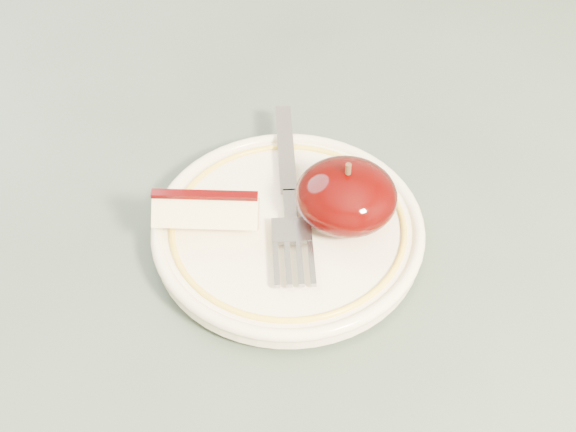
% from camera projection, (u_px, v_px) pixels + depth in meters
% --- Properties ---
extents(table, '(0.90, 0.90, 0.75)m').
position_uv_depth(table, '(261.00, 293.00, 0.65)').
color(table, brown).
rests_on(table, ground).
extents(plate, '(0.19, 0.19, 0.02)m').
position_uv_depth(plate, '(288.00, 230.00, 0.56)').
color(plate, white).
rests_on(plate, table).
extents(apple_half, '(0.07, 0.07, 0.05)m').
position_uv_depth(apple_half, '(346.00, 196.00, 0.54)').
color(apple_half, black).
rests_on(apple_half, plate).
extents(apple_wedge, '(0.07, 0.04, 0.03)m').
position_uv_depth(apple_wedge, '(206.00, 212.00, 0.54)').
color(apple_wedge, '#F8EBB7').
rests_on(apple_wedge, plate).
extents(fork, '(0.06, 0.18, 0.00)m').
position_uv_depth(fork, '(289.00, 193.00, 0.57)').
color(fork, gray).
rests_on(fork, plate).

